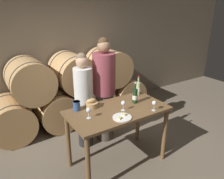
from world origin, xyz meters
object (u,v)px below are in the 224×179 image
at_px(tasting_table, 118,118).
at_px(bread_basket, 92,104).
at_px(person_left, 84,100).
at_px(wine_glass_center, 154,103).
at_px(blue_crock, 77,105).
at_px(cheese_plate, 122,117).
at_px(wine_bottle_white, 138,88).
at_px(person_right, 104,91).
at_px(wine_glass_left, 123,103).
at_px(wine_glass_far_left, 88,111).
at_px(wine_bottle_red, 135,96).

height_order(tasting_table, bread_basket, bread_basket).
distance_m(person_left, wine_glass_center, 1.18).
xyz_separation_m(tasting_table, bread_basket, (-0.28, 0.26, 0.19)).
xyz_separation_m(blue_crock, cheese_plate, (0.40, -0.53, -0.06)).
relative_size(tasting_table, wine_bottle_white, 4.45).
relative_size(person_right, blue_crock, 13.62).
xyz_separation_m(person_left, person_right, (0.39, -0.00, 0.09)).
height_order(tasting_table, wine_glass_left, wine_glass_left).
distance_m(wine_glass_left, wine_glass_center, 0.43).
height_order(blue_crock, wine_glass_center, wine_glass_center).
bearing_deg(tasting_table, cheese_plate, -111.38).
relative_size(bread_basket, wine_glass_far_left, 1.27).
bearing_deg(wine_glass_far_left, wine_bottle_red, 3.87).
bearing_deg(wine_bottle_red, wine_glass_left, -158.64).
bearing_deg(bread_basket, wine_glass_left, -46.11).
bearing_deg(person_right, wine_glass_left, -100.97).
height_order(tasting_table, blue_crock, blue_crock).
relative_size(wine_glass_left, wine_glass_center, 1.00).
bearing_deg(bread_basket, cheese_plate, -69.83).
height_order(bread_basket, cheese_plate, bread_basket).
bearing_deg(wine_bottle_red, cheese_plate, -146.67).
distance_m(wine_bottle_red, wine_bottle_white, 0.35).
xyz_separation_m(cheese_plate, wine_glass_center, (0.50, -0.06, 0.10)).
bearing_deg(wine_glass_far_left, person_right, 47.09).
xyz_separation_m(cheese_plate, wine_glass_far_left, (-0.37, 0.23, 0.10)).
xyz_separation_m(cheese_plate, wine_glass_left, (0.14, 0.17, 0.10)).
xyz_separation_m(wine_bottle_white, bread_basket, (-0.87, -0.02, -0.06)).
relative_size(tasting_table, cheese_plate, 5.64).
distance_m(blue_crock, wine_glass_left, 0.65).
bearing_deg(wine_bottle_red, tasting_table, -172.59).
xyz_separation_m(tasting_table, wine_glass_far_left, (-0.46, -0.01, 0.24)).
bearing_deg(wine_glass_center, wine_bottle_red, 100.38).
bearing_deg(blue_crock, person_right, 30.56).
bearing_deg(wine_glass_left, wine_bottle_red, 21.36).
distance_m(person_left, wine_glass_far_left, 0.78).
bearing_deg(person_right, bread_basket, -137.34).
relative_size(person_right, cheese_plate, 7.22).
height_order(person_right, wine_glass_far_left, person_right).
xyz_separation_m(person_right, wine_glass_far_left, (-0.65, -0.70, 0.10)).
bearing_deg(blue_crock, tasting_table, -29.97).
height_order(person_right, wine_glass_center, person_right).
xyz_separation_m(tasting_table, wine_bottle_red, (0.34, 0.04, 0.25)).
xyz_separation_m(wine_glass_left, wine_glass_center, (0.36, -0.23, 0.00)).
relative_size(person_left, bread_basket, 8.73).
xyz_separation_m(wine_bottle_white, blue_crock, (-1.09, 0.01, -0.04)).
height_order(blue_crock, cheese_plate, blue_crock).
relative_size(person_right, bread_basket, 9.82).
bearing_deg(wine_glass_center, blue_crock, 146.75).
xyz_separation_m(person_right, wine_glass_center, (0.21, -1.00, 0.10)).
height_order(bread_basket, wine_glass_far_left, wine_glass_far_left).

